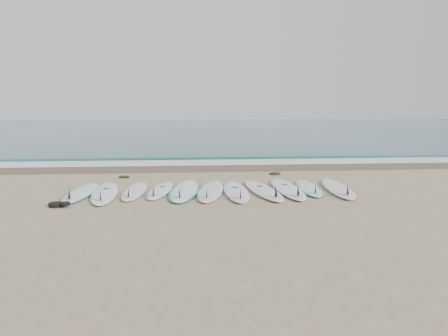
{
  "coord_description": "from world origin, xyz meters",
  "views": [
    {
      "loc": [
        -0.6,
        -10.38,
        2.05
      ],
      "look_at": [
        0.43,
        1.3,
        0.4
      ],
      "focal_mm": 35.0,
      "sensor_mm": 36.0,
      "label": 1
    }
  ],
  "objects": [
    {
      "name": "foam_band",
      "position": [
        0.0,
        5.5,
        0.02
      ],
      "size": [
        120.0,
        1.4,
        0.04
      ],
      "primitive_type": "cube",
      "color": "silver",
      "rests_on": "ground"
    },
    {
      "name": "surfboard_6",
      "position": [
        0.58,
        -0.27,
        0.06
      ],
      "size": [
        0.61,
        2.72,
        0.35
      ],
      "rotation": [
        0.0,
        0.0,
        -0.02
      ],
      "color": "white",
      "rests_on": "ground"
    },
    {
      "name": "surfboard_5",
      "position": [
        -0.02,
        -0.13,
        0.06
      ],
      "size": [
        0.97,
        2.84,
        0.36
      ],
      "rotation": [
        0.0,
        0.0,
        -0.14
      ],
      "color": "silver",
      "rests_on": "ground"
    },
    {
      "name": "surfboard_0",
      "position": [
        -3.08,
        -0.05,
        0.05
      ],
      "size": [
        0.69,
        2.54,
        0.32
      ],
      "rotation": [
        0.0,
        0.0,
        -0.03
      ],
      "color": "white",
      "rests_on": "ground"
    },
    {
      "name": "surfboard_4",
      "position": [
        -0.64,
        -0.0,
        0.05
      ],
      "size": [
        0.99,
        2.93,
        0.37
      ],
      "rotation": [
        0.0,
        0.0,
        -0.11
      ],
      "color": "white",
      "rests_on": "ground"
    },
    {
      "name": "leash_coil",
      "position": [
        -3.24,
        -1.31,
        0.05
      ],
      "size": [
        0.46,
        0.36,
        0.11
      ],
      "color": "black",
      "rests_on": "ground"
    },
    {
      "name": "wave_crest",
      "position": [
        0.0,
        7.0,
        0.05
      ],
      "size": [
        120.0,
        1.0,
        0.1
      ],
      "primitive_type": "cube",
      "color": "#225D5C",
      "rests_on": "ground"
    },
    {
      "name": "surfboard_8",
      "position": [
        1.88,
        -0.08,
        0.06
      ],
      "size": [
        0.61,
        2.88,
        0.37
      ],
      "rotation": [
        0.0,
        0.0,
        -0.01
      ],
      "color": "white",
      "rests_on": "ground"
    },
    {
      "name": "ocean",
      "position": [
        0.0,
        32.5,
        0.01
      ],
      "size": [
        120.0,
        55.0,
        0.03
      ],
      "primitive_type": "cube",
      "color": "#225D5C",
      "rests_on": "ground"
    },
    {
      "name": "surfboard_2",
      "position": [
        -1.84,
        0.03,
        0.05
      ],
      "size": [
        0.6,
        2.43,
        0.31
      ],
      "rotation": [
        0.0,
        0.0,
        -0.04
      ],
      "color": "white",
      "rests_on": "ground"
    },
    {
      "name": "surfboard_9",
      "position": [
        2.45,
        0.1,
        0.04
      ],
      "size": [
        0.81,
        2.43,
        0.3
      ],
      "rotation": [
        0.0,
        0.0,
        -0.1
      ],
      "color": "silver",
      "rests_on": "ground"
    },
    {
      "name": "ground",
      "position": [
        0.0,
        0.0,
        0.0
      ],
      "size": [
        120.0,
        120.0,
        0.0
      ],
      "primitive_type": "plane",
      "color": "tan"
    },
    {
      "name": "surfboard_3",
      "position": [
        -1.23,
        0.09,
        0.05
      ],
      "size": [
        0.79,
        2.42,
        0.3
      ],
      "rotation": [
        0.0,
        0.0,
        -0.13
      ],
      "color": "white",
      "rests_on": "ground"
    },
    {
      "name": "surfboard_1",
      "position": [
        -2.5,
        -0.2,
        0.06
      ],
      "size": [
        0.83,
        2.82,
        0.36
      ],
      "rotation": [
        0.0,
        0.0,
        0.09
      ],
      "color": "white",
      "rests_on": "ground"
    },
    {
      "name": "seaweed_near",
      "position": [
        -2.39,
        2.35,
        0.03
      ],
      "size": [
        0.32,
        0.25,
        0.06
      ],
      "primitive_type": "ellipsoid",
      "color": "black",
      "rests_on": "ground"
    },
    {
      "name": "seaweed_far",
      "position": [
        2.11,
        2.59,
        0.03
      ],
      "size": [
        0.35,
        0.27,
        0.07
      ],
      "primitive_type": "ellipsoid",
      "color": "black",
      "rests_on": "ground"
    },
    {
      "name": "surfboard_10",
      "position": [
        3.12,
        -0.11,
        0.06
      ],
      "size": [
        0.91,
        2.83,
        0.36
      ],
      "rotation": [
        0.0,
        0.0,
        -0.12
      ],
      "color": "white",
      "rests_on": "ground"
    },
    {
      "name": "wet_sand_band",
      "position": [
        0.0,
        4.1,
        0.01
      ],
      "size": [
        120.0,
        1.8,
        0.01
      ],
      "primitive_type": "cube",
      "color": "brown",
      "rests_on": "ground"
    },
    {
      "name": "surfboard_7",
      "position": [
        1.25,
        -0.2,
        0.06
      ],
      "size": [
        0.86,
        2.85,
        0.36
      ],
      "rotation": [
        0.0,
        0.0,
        0.1
      ],
      "color": "white",
      "rests_on": "ground"
    }
  ]
}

